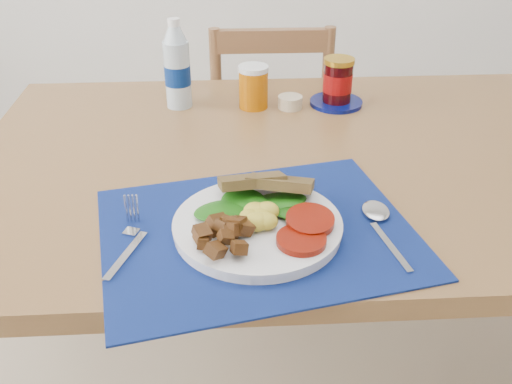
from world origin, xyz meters
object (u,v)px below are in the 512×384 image
chair_far (269,119)px  jam_on_saucer (337,84)px  breakfast_plate (254,223)px  water_bottle (177,69)px  juice_glass (253,88)px

chair_far → jam_on_saucer: size_ratio=8.11×
breakfast_plate → jam_on_saucer: bearing=67.4°
chair_far → breakfast_plate: chair_far is taller
water_bottle → breakfast_plate: bearing=-74.7°
breakfast_plate → water_bottle: water_bottle is taller
breakfast_plate → water_bottle: (-0.15, 0.55, 0.07)m
breakfast_plate → jam_on_saucer: jam_on_saucer is taller
breakfast_plate → water_bottle: 0.58m
water_bottle → juice_glass: water_bottle is taller
chair_far → juice_glass: size_ratio=10.77×
breakfast_plate → juice_glass: (0.03, 0.54, 0.03)m
water_bottle → chair_far: bearing=57.2°
water_bottle → juice_glass: size_ratio=2.19×
juice_glass → breakfast_plate: bearing=-93.0°
chair_far → water_bottle: (-0.25, -0.39, 0.31)m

